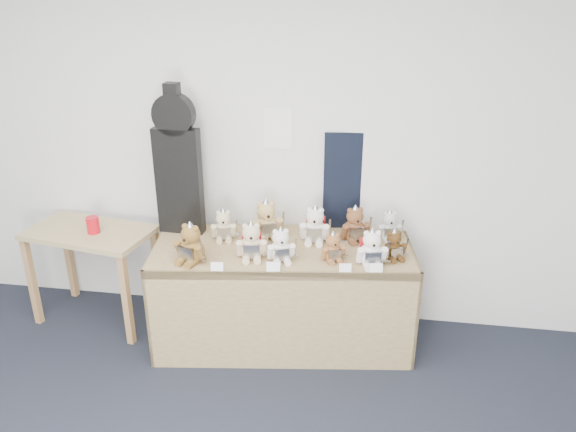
% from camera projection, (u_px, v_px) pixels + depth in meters
% --- Properties ---
extents(room_shell, '(6.00, 6.00, 6.00)m').
position_uv_depth(room_shell, '(278.00, 129.00, 4.07)').
color(room_shell, white).
rests_on(room_shell, floor).
extents(display_table, '(1.93, 1.01, 0.77)m').
position_uv_depth(display_table, '(283.00, 272.00, 3.97)').
color(display_table, olive).
rests_on(display_table, floor).
extents(side_table, '(1.00, 0.67, 0.77)m').
position_uv_depth(side_table, '(91.00, 245.00, 4.28)').
color(side_table, tan).
rests_on(side_table, floor).
extents(guitar_case, '(0.34, 0.11, 1.10)m').
position_uv_depth(guitar_case, '(178.00, 162.00, 4.02)').
color(guitar_case, black).
rests_on(guitar_case, display_table).
extents(navy_board, '(0.55, 0.10, 0.74)m').
position_uv_depth(navy_board, '(361.00, 182.00, 4.14)').
color(navy_board, black).
rests_on(navy_board, display_table).
extents(red_cup, '(0.09, 0.09, 0.12)m').
position_uv_depth(red_cup, '(93.00, 225.00, 4.16)').
color(red_cup, red).
rests_on(red_cup, side_table).
extents(teddy_front_far_left, '(0.25, 0.23, 0.30)m').
position_uv_depth(teddy_front_far_left, '(191.00, 245.00, 3.73)').
color(teddy_front_far_left, brown).
rests_on(teddy_front_far_left, display_table).
extents(teddy_front_left, '(0.24, 0.21, 0.29)m').
position_uv_depth(teddy_front_left, '(251.00, 242.00, 3.78)').
color(teddy_front_left, beige).
rests_on(teddy_front_left, display_table).
extents(teddy_front_centre, '(0.22, 0.20, 0.26)m').
position_uv_depth(teddy_front_centre, '(281.00, 246.00, 3.75)').
color(teddy_front_centre, white).
rests_on(teddy_front_centre, display_table).
extents(teddy_front_right, '(0.19, 0.18, 0.23)m').
position_uv_depth(teddy_front_right, '(333.00, 248.00, 3.76)').
color(teddy_front_right, '#955F38').
rests_on(teddy_front_right, display_table).
extents(teddy_front_far_right, '(0.24, 0.21, 0.28)m').
position_uv_depth(teddy_front_far_right, '(372.00, 249.00, 3.69)').
color(teddy_front_far_right, white).
rests_on(teddy_front_far_right, display_table).
extents(teddy_front_end, '(0.19, 0.18, 0.23)m').
position_uv_depth(teddy_front_end, '(394.00, 246.00, 3.78)').
color(teddy_front_end, '#4C331A').
rests_on(teddy_front_end, display_table).
extents(teddy_back_left, '(0.21, 0.19, 0.25)m').
position_uv_depth(teddy_back_left, '(224.00, 226.00, 4.06)').
color(teddy_back_left, beige).
rests_on(teddy_back_left, display_table).
extents(teddy_back_centre_left, '(0.27, 0.25, 0.32)m').
position_uv_depth(teddy_back_centre_left, '(266.00, 221.00, 4.07)').
color(teddy_back_centre_left, tan).
rests_on(teddy_back_centre_left, display_table).
extents(teddy_back_centre_right, '(0.24, 0.20, 0.30)m').
position_uv_depth(teddy_back_centre_right, '(315.00, 226.00, 4.02)').
color(teddy_back_centre_right, white).
rests_on(teddy_back_centre_right, display_table).
extents(teddy_back_right, '(0.24, 0.22, 0.29)m').
position_uv_depth(teddy_back_right, '(355.00, 225.00, 4.04)').
color(teddy_back_right, brown).
rests_on(teddy_back_right, display_table).
extents(teddy_back_end, '(0.20, 0.18, 0.24)m').
position_uv_depth(teddy_back_end, '(389.00, 226.00, 4.06)').
color(teddy_back_end, silver).
rests_on(teddy_back_end, display_table).
extents(entry_card_a, '(0.08, 0.03, 0.06)m').
position_uv_depth(entry_card_a, '(217.00, 267.00, 3.64)').
color(entry_card_a, white).
rests_on(entry_card_a, display_table).
extents(entry_card_b, '(0.09, 0.03, 0.06)m').
position_uv_depth(entry_card_b, '(273.00, 267.00, 3.63)').
color(entry_card_b, white).
rests_on(entry_card_b, display_table).
extents(entry_card_c, '(0.08, 0.03, 0.06)m').
position_uv_depth(entry_card_c, '(345.00, 268.00, 3.62)').
color(entry_card_c, white).
rests_on(entry_card_c, display_table).
extents(entry_card_d, '(0.09, 0.03, 0.06)m').
position_uv_depth(entry_card_d, '(376.00, 268.00, 3.62)').
color(entry_card_d, white).
rests_on(entry_card_d, display_table).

